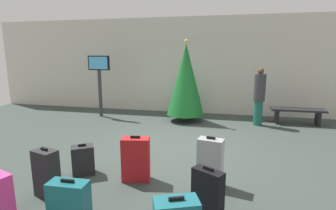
% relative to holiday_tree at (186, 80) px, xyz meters
% --- Properties ---
extents(ground_plane, '(16.00, 16.00, 0.00)m').
position_rel_holiday_tree_xyz_m(ground_plane, '(0.15, -2.48, -1.32)').
color(ground_plane, '#38423D').
extents(back_wall, '(16.00, 0.20, 3.39)m').
position_rel_holiday_tree_xyz_m(back_wall, '(0.15, 1.37, 0.37)').
color(back_wall, beige).
rests_on(back_wall, ground_plane).
extents(holiday_tree, '(1.17, 1.17, 2.55)m').
position_rel_holiday_tree_xyz_m(holiday_tree, '(0.00, 0.00, 0.00)').
color(holiday_tree, '#4C3319').
rests_on(holiday_tree, ground_plane).
extents(flight_info_kiosk, '(0.80, 0.19, 2.06)m').
position_rel_holiday_tree_xyz_m(flight_info_kiosk, '(-2.93, -0.01, 0.08)').
color(flight_info_kiosk, '#333338').
rests_on(flight_info_kiosk, ground_plane).
extents(waiting_bench, '(1.54, 0.44, 0.48)m').
position_rel_holiday_tree_xyz_m(waiting_bench, '(3.38, 0.36, -0.96)').
color(waiting_bench, black).
rests_on(waiting_bench, ground_plane).
extents(traveller_0, '(0.46, 0.46, 1.71)m').
position_rel_holiday_tree_xyz_m(traveller_0, '(2.20, -0.00, -0.42)').
color(traveller_0, '#19594C').
rests_on(traveller_0, ground_plane).
extents(suitcase_0, '(0.43, 0.35, 0.74)m').
position_rel_holiday_tree_xyz_m(suitcase_0, '(1.08, -5.00, -0.97)').
color(suitcase_0, black).
rests_on(suitcase_0, ground_plane).
extents(suitcase_1, '(0.51, 0.27, 0.57)m').
position_rel_holiday_tree_xyz_m(suitcase_1, '(-0.63, -5.38, -1.06)').
color(suitcase_1, '#19606B').
rests_on(suitcase_1, ground_plane).
extents(suitcase_2, '(0.46, 0.42, 0.56)m').
position_rel_holiday_tree_xyz_m(suitcase_2, '(-1.17, -4.14, -1.06)').
color(suitcase_2, '#232326').
rests_on(suitcase_2, ground_plane).
extents(suitcase_3, '(0.41, 0.32, 0.76)m').
position_rel_holiday_tree_xyz_m(suitcase_3, '(-1.31, -4.92, -0.96)').
color(suitcase_3, '#232326').
rests_on(suitcase_3, ground_plane).
extents(suitcase_4, '(0.50, 0.32, 0.78)m').
position_rel_holiday_tree_xyz_m(suitcase_4, '(-0.17, -4.15, -0.95)').
color(suitcase_4, '#B2191E').
rests_on(suitcase_4, ground_plane).
extents(suitcase_6, '(0.43, 0.29, 0.82)m').
position_rel_holiday_tree_xyz_m(suitcase_6, '(1.05, -4.05, -0.93)').
color(suitcase_6, '#9EA0A5').
rests_on(suitcase_6, ground_plane).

